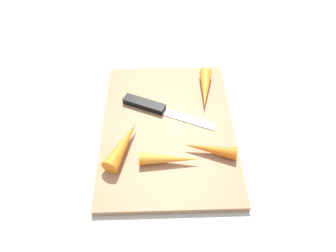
{
  "coord_description": "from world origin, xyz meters",
  "views": [
    {
      "loc": [
        0.4,
        -0.01,
        0.49
      ],
      "look_at": [
        0.0,
        0.0,
        0.01
      ],
      "focal_mm": 33.65,
      "sensor_mm": 36.0,
      "label": 1
    }
  ],
  "objects_px": {
    "carrot_shortest": "(210,149)",
    "carrot_short": "(205,88)",
    "cutting_board": "(168,128)",
    "carrot_longest": "(123,144)",
    "carrot_long": "(168,159)",
    "knife": "(150,106)"
  },
  "relations": [
    {
      "from": "carrot_shortest",
      "to": "carrot_short",
      "type": "height_order",
      "value": "carrot_short"
    },
    {
      "from": "knife",
      "to": "carrot_longest",
      "type": "xyz_separation_m",
      "value": [
        0.11,
        -0.05,
        0.01
      ]
    },
    {
      "from": "cutting_board",
      "to": "carrot_short",
      "type": "relative_size",
      "value": 3.4
    },
    {
      "from": "cutting_board",
      "to": "knife",
      "type": "bearing_deg",
      "value": -144.74
    },
    {
      "from": "carrot_short",
      "to": "carrot_long",
      "type": "height_order",
      "value": "carrot_short"
    },
    {
      "from": "cutting_board",
      "to": "carrot_short",
      "type": "distance_m",
      "value": 0.13
    },
    {
      "from": "carrot_short",
      "to": "knife",
      "type": "bearing_deg",
      "value": -63.39
    },
    {
      "from": "carrot_short",
      "to": "carrot_long",
      "type": "bearing_deg",
      "value": -17.97
    },
    {
      "from": "cutting_board",
      "to": "carrot_longest",
      "type": "bearing_deg",
      "value": -56.85
    },
    {
      "from": "knife",
      "to": "carrot_long",
      "type": "relative_size",
      "value": 1.77
    },
    {
      "from": "knife",
      "to": "carrot_longest",
      "type": "bearing_deg",
      "value": -90.32
    },
    {
      "from": "knife",
      "to": "cutting_board",
      "type": "bearing_deg",
      "value": -30.64
    },
    {
      "from": "cutting_board",
      "to": "carrot_longest",
      "type": "relative_size",
      "value": 3.26
    },
    {
      "from": "carrot_shortest",
      "to": "carrot_longest",
      "type": "bearing_deg",
      "value": 9.28
    },
    {
      "from": "knife",
      "to": "carrot_long",
      "type": "xyz_separation_m",
      "value": [
        0.14,
        0.03,
        0.01
      ]
    },
    {
      "from": "carrot_shortest",
      "to": "cutting_board",
      "type": "bearing_deg",
      "value": -28.45
    },
    {
      "from": "carrot_short",
      "to": "carrot_long",
      "type": "relative_size",
      "value": 0.99
    },
    {
      "from": "carrot_shortest",
      "to": "carrot_short",
      "type": "distance_m",
      "value": 0.16
    },
    {
      "from": "cutting_board",
      "to": "carrot_shortest",
      "type": "distance_m",
      "value": 0.1
    },
    {
      "from": "carrot_shortest",
      "to": "carrot_long",
      "type": "distance_m",
      "value": 0.08
    },
    {
      "from": "carrot_longest",
      "to": "carrot_shortest",
      "type": "xyz_separation_m",
      "value": [
        0.01,
        0.16,
        -0.0
      ]
    },
    {
      "from": "cutting_board",
      "to": "carrot_longest",
      "type": "distance_m",
      "value": 0.1
    }
  ]
}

